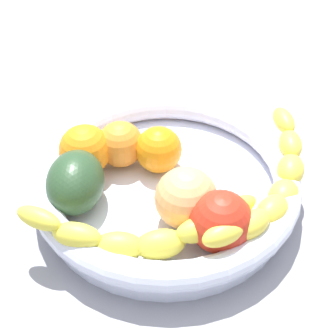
# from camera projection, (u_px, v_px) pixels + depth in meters

# --- Properties ---
(kitchen_counter) EXTENTS (1.20, 1.20, 0.03)m
(kitchen_counter) POSITION_uv_depth(u_px,v_px,m) (168.00, 207.00, 0.62)
(kitchen_counter) COLOR gray
(kitchen_counter) RESTS_ON ground
(fruit_bowl) EXTENTS (0.31, 0.31, 0.05)m
(fruit_bowl) POSITION_uv_depth(u_px,v_px,m) (168.00, 183.00, 0.59)
(fruit_bowl) COLOR silver
(fruit_bowl) RESTS_ON kitchen_counter
(banana_draped_left) EXTENTS (0.23, 0.14, 0.06)m
(banana_draped_left) POSITION_uv_depth(u_px,v_px,m) (277.00, 185.00, 0.56)
(banana_draped_left) COLOR yellow
(banana_draped_left) RESTS_ON fruit_bowl
(banana_draped_right) EXTENTS (0.07, 0.26, 0.05)m
(banana_draped_right) POSITION_uv_depth(u_px,v_px,m) (141.00, 234.00, 0.51)
(banana_draped_right) COLOR yellow
(banana_draped_right) RESTS_ON fruit_bowl
(orange_front) EXTENTS (0.06, 0.06, 0.06)m
(orange_front) POSITION_uv_depth(u_px,v_px,m) (160.00, 150.00, 0.61)
(orange_front) COLOR orange
(orange_front) RESTS_ON fruit_bowl
(orange_mid_left) EXTENTS (0.06, 0.06, 0.06)m
(orange_mid_left) POSITION_uv_depth(u_px,v_px,m) (122.00, 144.00, 0.61)
(orange_mid_left) COLOR orange
(orange_mid_left) RESTS_ON fruit_bowl
(orange_mid_right) EXTENTS (0.06, 0.06, 0.06)m
(orange_mid_right) POSITION_uv_depth(u_px,v_px,m) (87.00, 150.00, 0.60)
(orange_mid_right) COLOR orange
(orange_mid_right) RESTS_ON fruit_bowl
(peach_blush) EXTENTS (0.07, 0.07, 0.07)m
(peach_blush) POSITION_uv_depth(u_px,v_px,m) (188.00, 198.00, 0.54)
(peach_blush) COLOR #F9A868
(peach_blush) RESTS_ON fruit_bowl
(tomato_red) EXTENTS (0.07, 0.07, 0.07)m
(tomato_red) POSITION_uv_depth(u_px,v_px,m) (223.00, 222.00, 0.51)
(tomato_red) COLOR red
(tomato_red) RESTS_ON fruit_bowl
(avocado_dark) EXTENTS (0.09, 0.07, 0.06)m
(avocado_dark) POSITION_uv_depth(u_px,v_px,m) (77.00, 182.00, 0.56)
(avocado_dark) COLOR #284529
(avocado_dark) RESTS_ON fruit_bowl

